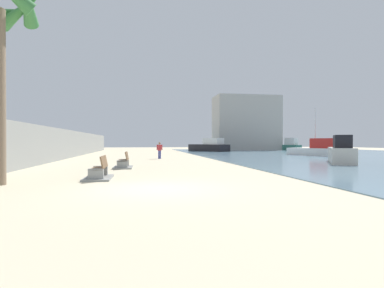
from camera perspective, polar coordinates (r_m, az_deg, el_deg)
ground_plane at (r=28.42m, az=-8.59°, el=-2.76°), size 120.00×120.00×0.00m
seawall at (r=29.21m, az=-23.47°, el=-0.06°), size 0.80×64.00×2.70m
water_bay at (r=37.54m, az=31.17°, el=-2.01°), size 36.00×68.00×0.04m
bench_near at (r=13.75m, az=-16.71°, el=-5.19°), size 1.13×2.11×0.98m
bench_far at (r=19.07m, az=-12.48°, el=-3.62°), size 1.14×2.12×0.98m
person_walking at (r=28.78m, az=-5.99°, el=-0.96°), size 0.53×0.22×1.54m
boat_mid_bay at (r=37.20m, az=22.48°, el=-0.90°), size 4.88×7.09×5.34m
boat_far_left at (r=50.61m, az=3.21°, el=-0.43°), size 5.74×7.95×2.11m
boat_far_right at (r=59.43m, az=17.35°, el=-0.30°), size 3.42×5.22×2.25m
boat_nearest at (r=24.83m, az=25.78°, el=-1.42°), size 3.94×5.21×2.00m
harbor_building at (r=59.94m, az=9.92°, el=3.78°), size 12.00×6.00×10.18m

